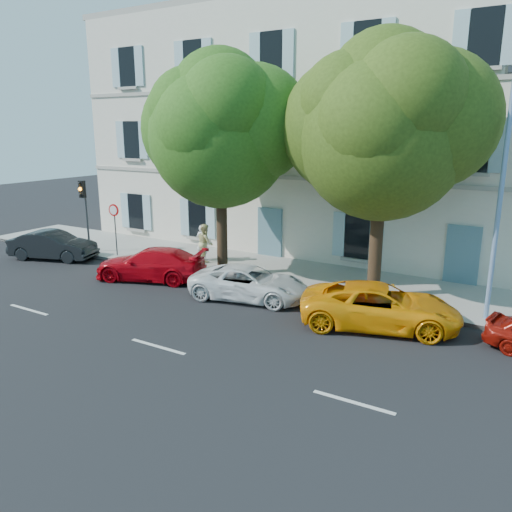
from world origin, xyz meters
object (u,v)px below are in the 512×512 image
Objects in this scene: car_yellow_supercar at (380,306)px; pedestrian_a at (202,242)px; tree_right at (382,137)px; road_sign at (114,219)px; car_dark_sedan at (53,245)px; car_white_coupe at (249,283)px; traffic_light at (84,201)px; street_lamp at (501,184)px; pedestrian_b at (205,243)px; tree_left at (220,137)px; car_red_coupe at (151,264)px.

pedestrian_a reaches higher than car_yellow_supercar.
road_sign is (-12.79, -0.46, -3.96)m from tree_right.
tree_right reaches higher than car_dark_sedan.
traffic_light is (-10.57, 1.60, 2.13)m from car_white_coupe.
street_lamp reaches higher than car_dark_sedan.
road_sign is at bearing 67.22° from car_white_coupe.
street_lamp reaches higher than pedestrian_b.
tree_left reaches higher than car_yellow_supercar.
road_sign is (1.80, 0.22, -0.77)m from traffic_light.
car_white_coupe is at bearing -11.71° from road_sign.
car_red_coupe is 1.30× the size of traffic_light.
traffic_light reaches higher than pedestrian_b.
tree_right reaches higher than tree_left.
traffic_light reaches higher than road_sign.
road_sign reaches higher than car_red_coupe.
tree_left reaches higher than pedestrian_b.
pedestrian_a is (-9.66, 3.48, 0.29)m from car_yellow_supercar.
tree_left is 1.14× the size of street_lamp.
tree_right is at bearing 2.68° from traffic_light.
tree_right is (-1.01, 2.46, 5.24)m from car_yellow_supercar.
car_white_coupe is at bearing -150.45° from tree_right.
car_yellow_supercar is at bearing -109.51° from car_dark_sedan.
car_dark_sedan is at bearing -175.01° from street_lamp.
car_yellow_supercar is 5.87m from tree_right.
car_yellow_supercar is at bearing -8.23° from road_sign.
car_white_coupe is at bearing -36.50° from tree_left.
street_lamp is (12.80, 1.81, 3.88)m from car_red_coupe.
traffic_light is 0.46× the size of street_lamp.
car_yellow_supercar is (9.89, -0.16, 0.02)m from car_red_coupe.
tree_right is 2.51× the size of traffic_light.
pedestrian_a is (4.15, 1.48, -0.99)m from road_sign.
tree_right is at bearing -142.85° from pedestrian_b.
car_white_coupe is (11.30, -0.12, -0.08)m from car_dark_sedan.
car_red_coupe is at bearing -142.72° from tree_left.
car_white_coupe is 2.50× the size of pedestrian_b.
traffic_light is at bearing -178.47° from tree_left.
tree_left reaches higher than car_dark_sedan.
pedestrian_b is at bearing 144.58° from pedestrian_a.
car_white_coupe is 5.69m from pedestrian_a.
street_lamp is 12.85m from pedestrian_b.
car_red_coupe is 1.05× the size of car_white_coupe.
tree_left is 2.48× the size of traffic_light.
traffic_light is (-15.60, 1.78, 2.05)m from car_yellow_supercar.
car_dark_sedan is at bearing -109.72° from car_red_coupe.
tree_right is at bearing 4.12° from tree_left.
tree_right reaches higher than pedestrian_b.
traffic_light is (-5.71, 1.61, 2.07)m from car_red_coupe.
traffic_light reaches higher than car_yellow_supercar.
street_lamp is at bearing -72.52° from car_yellow_supercar.
car_yellow_supercar is at bearing -6.50° from traffic_light.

